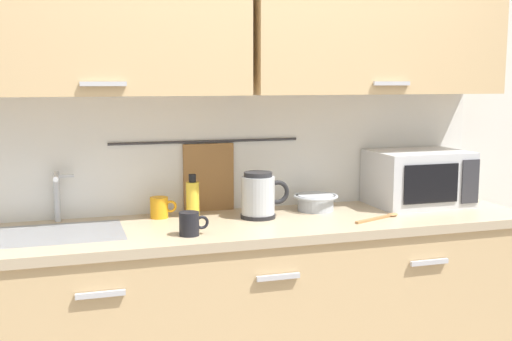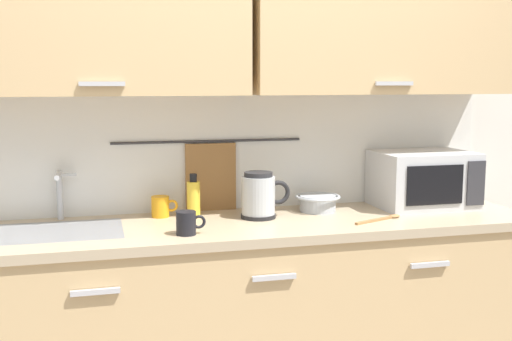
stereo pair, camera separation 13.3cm
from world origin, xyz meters
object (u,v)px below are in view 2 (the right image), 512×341
(wooden_spoon, at_px, (383,218))
(mug_by_kettle, at_px, (161,207))
(dish_soap_bottle, at_px, (194,198))
(microwave, at_px, (423,179))
(mug_near_sink, at_px, (187,223))
(electric_kettle, at_px, (259,196))
(mixing_bowl, at_px, (318,202))

(wooden_spoon, bearing_deg, mug_by_kettle, 162.06)
(dish_soap_bottle, height_order, mug_by_kettle, dish_soap_bottle)
(mug_by_kettle, distance_m, wooden_spoon, 1.00)
(microwave, bearing_deg, wooden_spoon, -144.47)
(mug_near_sink, relative_size, mug_by_kettle, 1.00)
(electric_kettle, bearing_deg, wooden_spoon, -18.81)
(microwave, relative_size, dish_soap_bottle, 2.35)
(mug_by_kettle, bearing_deg, electric_kettle, -16.86)
(dish_soap_bottle, xyz_separation_m, mug_near_sink, (-0.08, -0.33, -0.04))
(dish_soap_bottle, height_order, mixing_bowl, dish_soap_bottle)
(dish_soap_bottle, bearing_deg, mug_near_sink, -103.50)
(electric_kettle, bearing_deg, dish_soap_bottle, 159.83)
(mug_near_sink, bearing_deg, wooden_spoon, 3.27)
(dish_soap_bottle, xyz_separation_m, mixing_bowl, (0.59, -0.03, -0.04))
(wooden_spoon, bearing_deg, microwave, 35.53)
(microwave, distance_m, mug_by_kettle, 1.27)
(mug_near_sink, height_order, mug_by_kettle, same)
(mixing_bowl, height_order, wooden_spoon, mixing_bowl)
(electric_kettle, distance_m, dish_soap_bottle, 0.30)
(microwave, height_order, mixing_bowl, microwave)
(mug_near_sink, xyz_separation_m, mixing_bowl, (0.67, 0.30, -0.00))
(mug_near_sink, xyz_separation_m, wooden_spoon, (0.88, 0.05, -0.04))
(electric_kettle, bearing_deg, mixing_bowl, 13.13)
(electric_kettle, distance_m, wooden_spoon, 0.56)
(microwave, distance_m, dish_soap_bottle, 1.13)
(microwave, distance_m, electric_kettle, 0.84)
(electric_kettle, relative_size, wooden_spoon, 0.86)
(mug_near_sink, relative_size, mixing_bowl, 0.56)
(electric_kettle, height_order, wooden_spoon, electric_kettle)
(mug_by_kettle, bearing_deg, mixing_bowl, -4.55)
(mixing_bowl, distance_m, wooden_spoon, 0.33)
(electric_kettle, height_order, mug_by_kettle, electric_kettle)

